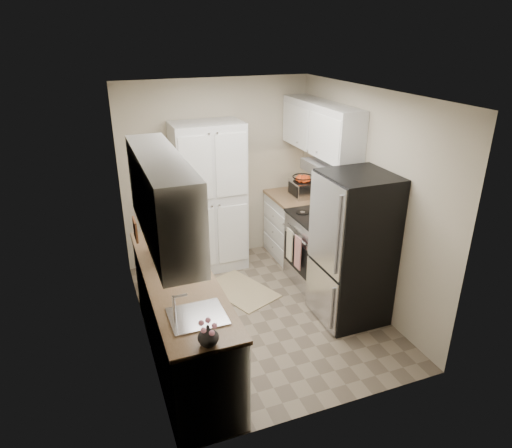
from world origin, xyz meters
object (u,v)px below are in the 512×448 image
at_px(electric_range, 319,248).
at_px(wine_bottle, 159,225).
at_px(pantry_cabinet, 209,198).
at_px(microwave, 177,243).
at_px(toaster_oven, 303,189).
at_px(refrigerator, 353,249).

xyz_separation_m(electric_range, wine_bottle, (-1.98, 0.09, 0.60)).
distance_m(pantry_cabinet, microwave, 1.50).
relative_size(electric_range, toaster_oven, 3.05).
height_order(pantry_cabinet, wine_bottle, pantry_cabinet).
bearing_deg(electric_range, refrigerator, -92.48).
bearing_deg(electric_range, microwave, -168.30).
bearing_deg(microwave, pantry_cabinet, -32.08).
distance_m(pantry_cabinet, wine_bottle, 1.16).
distance_m(refrigerator, microwave, 1.91).
height_order(wine_bottle, toaster_oven, wine_bottle).
relative_size(pantry_cabinet, wine_bottle, 6.19).
bearing_deg(microwave, refrigerator, -106.21).
distance_m(electric_range, wine_bottle, 2.07).
xyz_separation_m(pantry_cabinet, electric_range, (1.17, -0.93, -0.52)).
relative_size(electric_range, microwave, 2.36).
distance_m(pantry_cabinet, toaster_oven, 1.30).
bearing_deg(pantry_cabinet, refrigerator, -56.54).
distance_m(refrigerator, toaster_oven, 1.58).
xyz_separation_m(microwave, toaster_oven, (2.00, 1.15, -0.03)).
height_order(electric_range, microwave, microwave).
height_order(pantry_cabinet, electric_range, pantry_cabinet).
xyz_separation_m(refrigerator, toaster_oven, (0.15, 1.56, 0.18)).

